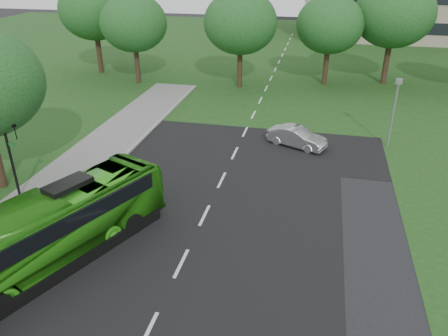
% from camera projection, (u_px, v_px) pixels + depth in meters
% --- Properties ---
extents(ground, '(160.00, 160.00, 0.00)m').
position_uv_depth(ground, '(194.00, 238.00, 20.99)').
color(ground, black).
rests_on(ground, ground).
extents(street_surfaces, '(120.00, 120.00, 0.15)m').
position_uv_depth(street_surfaces, '(257.00, 98.00, 40.92)').
color(street_surfaces, black).
rests_on(street_surfaces, ground).
extents(tree_park_a, '(6.61, 6.61, 8.78)m').
position_uv_depth(tree_park_a, '(134.00, 23.00, 43.07)').
color(tree_park_a, black).
rests_on(tree_park_a, ground).
extents(tree_park_b, '(7.04, 7.04, 9.23)m').
position_uv_depth(tree_park_b, '(240.00, 23.00, 41.56)').
color(tree_park_b, black).
rests_on(tree_park_b, ground).
extents(tree_park_c, '(6.57, 6.57, 8.72)m').
position_uv_depth(tree_park_c, '(330.00, 25.00, 42.47)').
color(tree_park_c, black).
rests_on(tree_park_c, ground).
extents(tree_park_d, '(7.71, 7.71, 10.19)m').
position_uv_depth(tree_park_d, '(394.00, 14.00, 42.35)').
color(tree_park_d, black).
rests_on(tree_park_d, ground).
extents(tree_park_f, '(7.36, 7.36, 9.83)m').
position_uv_depth(tree_park_f, '(94.00, 10.00, 46.51)').
color(tree_park_f, black).
rests_on(tree_park_f, ground).
extents(bus, '(6.92, 11.51, 3.17)m').
position_uv_depth(bus, '(52.00, 229.00, 18.85)').
color(bus, '#2B8C15').
rests_on(bus, ground).
extents(sedan, '(4.39, 2.95, 1.37)m').
position_uv_depth(sedan, '(297.00, 137.00, 30.53)').
color(sedan, '#B6B5BA').
rests_on(sedan, ground).
extents(traffic_light, '(0.82, 0.22, 5.12)m').
position_uv_depth(traffic_light, '(11.00, 149.00, 22.97)').
color(traffic_light, black).
rests_on(traffic_light, ground).
extents(camera_pole, '(0.45, 0.40, 4.83)m').
position_uv_depth(camera_pole, '(395.00, 104.00, 29.40)').
color(camera_pole, gray).
rests_on(camera_pole, ground).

